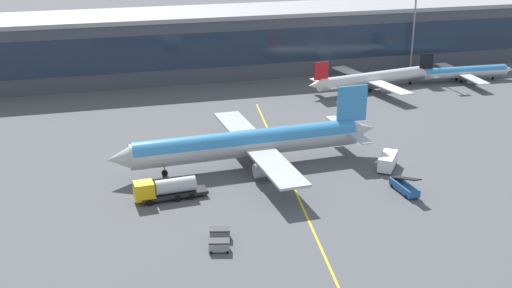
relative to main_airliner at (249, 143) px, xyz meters
The scene contains 12 objects.
ground_plane 9.10m from the main_airliner, 78.18° to the right, with size 700.00×700.00×0.00m, color #515459.
apron_lead_in_line 8.82m from the main_airliner, 49.73° to the right, with size 0.30×80.00×0.01m, color yellow.
terminal_building 64.83m from the main_airliner, 78.58° to the left, with size 160.38×20.88×15.86m.
main_airliner is the anchor object (origin of this frame).
fuel_tanker 18.10m from the main_airliner, 147.44° to the right, with size 10.96×3.33×3.25m.
belt_loader 26.13m from the main_airliner, 39.47° to the right, with size 2.26×6.96×3.49m.
lavatory_truck 23.00m from the main_airliner, 18.97° to the right, with size 5.29×6.04×2.50m.
baggage_cart_0 28.77m from the main_airliner, 112.11° to the right, with size 2.94×2.16×1.48m.
baggage_cart_1 25.63m from the main_airliner, 113.13° to the right, with size 2.94×2.16×1.48m.
commuter_jet_far 75.22m from the main_airliner, 31.10° to the left, with size 26.74×21.08×7.41m.
commuter_jet_near 54.76m from the main_airliner, 43.44° to the left, with size 34.54×27.84×8.06m.
apron_light_mast_0 77.37m from the main_airliner, 42.23° to the left, with size 2.80×0.50×26.03m.
Camera 1 is at (-27.06, -89.91, 41.48)m, focal length 45.97 mm.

